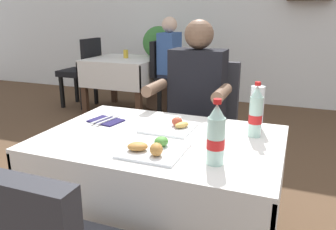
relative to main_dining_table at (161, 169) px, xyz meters
name	(u,v)px	position (x,y,z in m)	size (l,w,h in m)	color
main_dining_table	(161,169)	(0.00, 0.00, 0.00)	(1.14, 0.79, 0.73)	white
chair_far_diner_seat	(203,123)	(0.00, 0.79, 0.00)	(0.44, 0.50, 0.97)	#2D2D33
seated_diner_far	(195,105)	(-0.03, 0.68, 0.16)	(0.50, 0.46, 1.26)	#282D42
plate_near_camera	(153,149)	(0.04, -0.19, 0.19)	(0.26, 0.26, 0.07)	white
plate_far_diner	(171,126)	(0.01, 0.13, 0.18)	(0.25, 0.25, 0.06)	white
beer_glass_left	(257,107)	(0.41, 0.30, 0.28)	(0.07, 0.07, 0.22)	white
cola_bottle_primary	(256,113)	(0.42, 0.17, 0.29)	(0.06, 0.06, 0.27)	silver
cola_bottle_secondary	(216,136)	(0.32, -0.20, 0.29)	(0.07, 0.07, 0.26)	silver
napkin_cutlery_set	(106,121)	(-0.37, 0.11, 0.18)	(0.19, 0.20, 0.01)	#231E4C
background_dining_table	(124,72)	(-1.59, 2.56, -0.01)	(0.90, 0.87, 0.73)	white
background_chair_left	(83,68)	(-2.25, 2.56, 0.00)	(0.50, 0.44, 0.97)	black
background_chair_right	(170,74)	(-0.93, 2.56, 0.00)	(0.50, 0.44, 0.97)	black
background_patron	(174,62)	(-0.88, 2.56, 0.16)	(0.46, 0.50, 1.26)	#282D42
background_table_tumbler	(126,54)	(-1.57, 2.59, 0.23)	(0.06, 0.06, 0.11)	gold
potted_plant_corner	(159,61)	(-1.24, 2.94, 0.10)	(0.45, 0.45, 1.13)	brown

